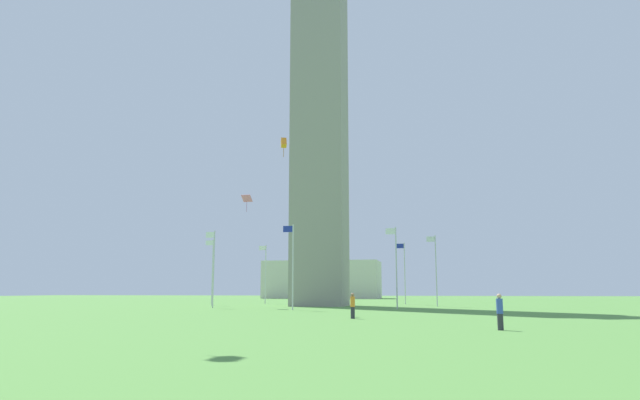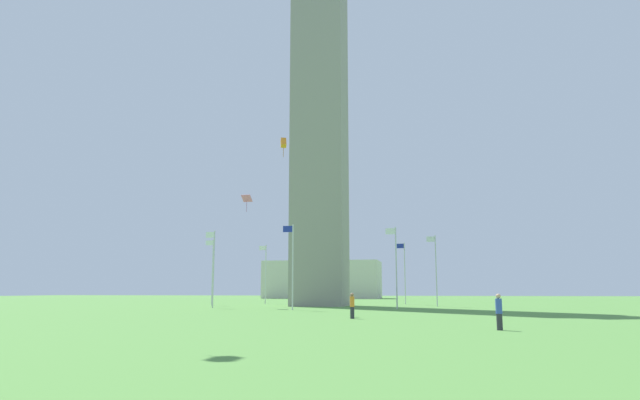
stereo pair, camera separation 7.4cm
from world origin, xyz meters
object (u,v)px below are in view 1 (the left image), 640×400
Objects in this scene: flagpole_e at (292,263)px; person_orange_shirt at (353,306)px; person_blue_shirt at (500,312)px; flagpole_n at (212,269)px; flagpole_se at (396,264)px; flagpole_sw at (404,270)px; distant_building at (323,280)px; kite_pink_diamond at (247,199)px; flagpole_nw at (265,271)px; flagpole_s at (436,267)px; flagpole_w at (338,272)px; obelisk_monument at (320,78)px; kite_orange_box at (284,143)px; flagpole_ne at (213,265)px.

person_orange_shirt is (-8.22, 15.73, -3.80)m from flagpole_e.
flagpole_e is 4.81× the size of person_blue_shirt.
flagpole_se is at bearing 157.50° from flagpole_n.
flagpole_sw is 57.99m from distant_building.
person_blue_shirt is (-16.89, 25.50, -3.79)m from flagpole_e.
kite_pink_diamond reaches higher than flagpole_sw.
flagpole_sw is at bearing 180.00° from flagpole_nw.
flagpole_e is 1.00× the size of flagpole_sw.
person_orange_shirt is 0.90× the size of kite_pink_diamond.
flagpole_s is (-28.61, 0.00, 0.00)m from flagpole_n.
distant_building is at bearing -14.50° from person_orange_shirt.
flagpole_n is 1.00× the size of flagpole_w.
distant_building is at bearing 23.00° from person_blue_shirt.
flagpole_nw is (24.42, -10.11, 0.00)m from flagpole_s.
kite_orange_box is (-0.90, 21.77, -14.76)m from obelisk_monument.
flagpole_se is at bearing 134.84° from obelisk_monument.
flagpole_sw is (-10.11, -24.42, 0.00)m from flagpole_e.
kite_pink_diamond reaches higher than flagpole_n.
flagpole_se and flagpole_w have the same top height.
flagpole_w is 24.57m from kite_pink_diamond.
kite_pink_diamond is at bearing -7.37° from flagpole_se.
flagpole_ne and flagpole_e have the same top height.
flagpole_e is 1.00× the size of flagpole_nw.
obelisk_monument is at bearing 180.00° from flagpole_n.
person_orange_shirt is 0.06× the size of distant_building.
person_orange_shirt is 13.06m from person_blue_shirt.
flagpole_e is 26.43m from flagpole_nw.
flagpole_ne and flagpole_w have the same top height.
kite_orange_box reaches higher than flagpole_e.
distant_building is at bearing -81.48° from flagpole_e.
flagpole_s is at bearing 112.16° from distant_building.
flagpole_w is 4.81× the size of person_blue_shirt.
flagpole_n is at bearing 0.00° from obelisk_monument.
flagpole_nw is (-0.00, -20.23, 0.00)m from flagpole_ne.
flagpole_ne and flagpole_se have the same top height.
flagpole_sw is (-10.06, -10.11, -25.19)m from obelisk_monument.
obelisk_monument is at bearing 45.16° from flagpole_sw.
flagpole_e is (-10.11, 4.19, 0.00)m from flagpole_ne.
flagpole_w is at bearing 24.91° from person_blue_shirt.
flagpole_e is at bearing -82.73° from kite_orange_box.
flagpole_nw is 53.75m from distant_building.
distant_building is at bearing -88.77° from flagpole_ne.
kite_pink_diamond is 0.07× the size of distant_building.
flagpole_e is at bearing 112.50° from flagpole_nw.
obelisk_monument is 32.94× the size of kite_orange_box.
person_orange_shirt is 0.99× the size of person_blue_shirt.
obelisk_monument is at bearing -0.00° from flagpole_s.
person_blue_shirt is at bearing 102.86° from flagpole_se.
flagpole_s is 20.23m from flagpole_w.
flagpole_e and flagpole_s have the same top height.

